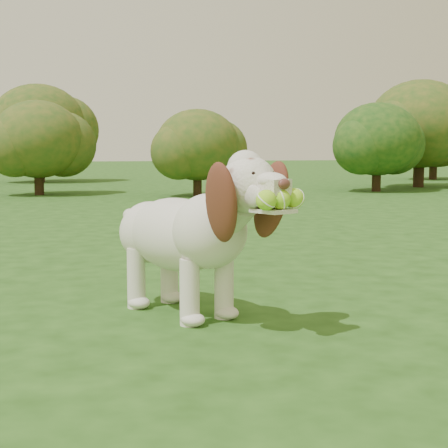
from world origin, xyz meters
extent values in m
plane|color=#1E4212|center=(0.00, 0.00, 0.00)|extent=(80.00, 80.00, 0.00)
ellipsoid|color=silver|center=(-0.18, -0.12, 0.39)|extent=(0.60, 0.77, 0.36)
ellipsoid|color=silver|center=(-0.08, -0.36, 0.44)|extent=(0.47, 0.47, 0.35)
ellipsoid|color=silver|center=(-0.28, 0.10, 0.38)|extent=(0.43, 0.43, 0.32)
cylinder|color=silver|center=(-0.02, -0.48, 0.53)|extent=(0.29, 0.33, 0.28)
sphere|color=silver|center=(0.03, -0.60, 0.66)|extent=(0.33, 0.33, 0.25)
sphere|color=silver|center=(0.02, -0.59, 0.73)|extent=(0.21, 0.21, 0.16)
cube|color=silver|center=(0.09, -0.73, 0.66)|extent=(0.15, 0.18, 0.07)
ellipsoid|color=#592D28|center=(0.12, -0.80, 0.68)|extent=(0.07, 0.06, 0.05)
cube|color=silver|center=(0.10, -0.75, 0.56)|extent=(0.19, 0.20, 0.02)
ellipsoid|color=brown|center=(-0.10, -0.65, 0.59)|extent=(0.19, 0.27, 0.38)
ellipsoid|color=brown|center=(0.16, -0.54, 0.59)|extent=(0.22, 0.22, 0.38)
cylinder|color=silver|center=(-0.34, 0.23, 0.43)|extent=(0.13, 0.19, 0.14)
cylinder|color=silver|center=(-0.18, -0.38, 0.16)|extent=(0.12, 0.12, 0.31)
cylinder|color=silver|center=(0.01, -0.30, 0.16)|extent=(0.12, 0.12, 0.31)
cylinder|color=silver|center=(-0.37, 0.04, 0.16)|extent=(0.12, 0.12, 0.31)
cylinder|color=silver|center=(-0.18, 0.12, 0.16)|extent=(0.12, 0.12, 0.31)
sphere|color=#AAEA2A|center=(0.04, -0.82, 0.61)|extent=(0.11, 0.11, 0.09)
sphere|color=#AAEA2A|center=(0.11, -0.78, 0.61)|extent=(0.11, 0.11, 0.09)
sphere|color=#AAEA2A|center=(0.19, -0.75, 0.61)|extent=(0.11, 0.11, 0.09)
cylinder|color=#382314|center=(1.87, 8.05, 0.24)|extent=(0.15, 0.15, 0.48)
ellipsoid|color=#134014|center=(1.87, 8.05, 0.88)|extent=(1.44, 1.44, 1.22)
cylinder|color=#382314|center=(5.44, 8.36, 0.27)|extent=(0.17, 0.17, 0.54)
ellipsoid|color=#134014|center=(5.44, 8.36, 0.99)|extent=(1.62, 1.62, 1.38)
cylinder|color=#382314|center=(-0.76, 9.07, 0.27)|extent=(0.17, 0.17, 0.53)
ellipsoid|color=#134014|center=(-0.76, 9.07, 0.98)|extent=(1.60, 1.60, 1.36)
cylinder|color=#382314|center=(9.29, 12.48, 0.32)|extent=(0.20, 0.20, 0.65)
ellipsoid|color=#134014|center=(9.29, 12.48, 1.19)|extent=(1.95, 1.95, 1.66)
cylinder|color=#382314|center=(-0.70, 13.82, 0.38)|extent=(0.24, 0.24, 0.76)
ellipsoid|color=#134014|center=(-0.70, 13.82, 1.39)|extent=(2.28, 2.28, 1.93)
cylinder|color=#382314|center=(6.99, 9.42, 0.36)|extent=(0.22, 0.22, 0.72)
ellipsoid|color=#134014|center=(6.99, 9.42, 1.32)|extent=(2.17, 2.17, 1.84)
camera|label=1|loc=(-0.87, -3.44, 0.82)|focal=55.00mm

